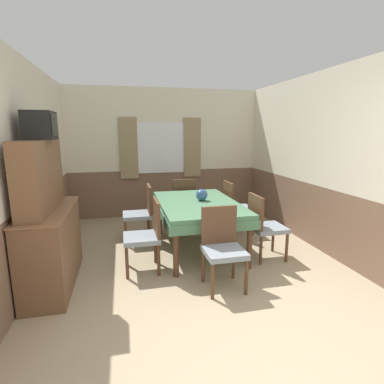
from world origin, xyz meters
TOP-DOWN VIEW (x-y plane):
  - ground_plane at (0.00, 0.00)m, footprint 16.00×16.00m
  - wall_back at (-0.01, 4.44)m, footprint 4.28×0.10m
  - wall_left at (-1.97, 2.21)m, footprint 0.05×4.82m
  - wall_right at (1.97, 2.21)m, footprint 0.05×4.82m
  - dining_table at (0.18, 2.40)m, footprint 1.14×1.79m
  - chair_left_far at (-0.62, 2.94)m, footprint 0.44×0.44m
  - chair_head_window at (0.18, 3.52)m, footprint 0.44×0.44m
  - chair_left_near at (-0.62, 1.86)m, footprint 0.44×0.44m
  - chair_head_near at (0.18, 1.27)m, footprint 0.44×0.44m
  - chair_right_far at (0.98, 2.94)m, footprint 0.44×0.44m
  - chair_right_near at (0.98, 1.86)m, footprint 0.44×0.44m
  - sideboard at (-1.72, 1.75)m, footprint 0.46×1.33m
  - tv at (-1.70, 1.76)m, footprint 0.29×0.38m
  - vase at (0.25, 2.46)m, footprint 0.17×0.17m

SIDE VIEW (x-z plane):
  - ground_plane at x=0.00m, z-range 0.00..0.00m
  - chair_left_far at x=-0.62m, z-range 0.04..0.95m
  - chair_head_window at x=0.18m, z-range 0.04..0.95m
  - chair_left_near at x=-0.62m, z-range 0.04..0.95m
  - chair_head_near at x=0.18m, z-range 0.04..0.95m
  - chair_right_far at x=0.98m, z-range 0.04..0.95m
  - chair_right_near at x=0.98m, z-range 0.04..0.95m
  - dining_table at x=0.18m, z-range 0.26..0.99m
  - sideboard at x=-1.72m, z-range -0.13..1.53m
  - vase at x=0.25m, z-range 0.73..0.90m
  - wall_left at x=-1.97m, z-range 0.00..2.60m
  - wall_right at x=1.97m, z-range 0.00..2.60m
  - wall_back at x=-0.01m, z-range 0.01..2.61m
  - tv at x=-1.70m, z-range 1.66..1.96m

